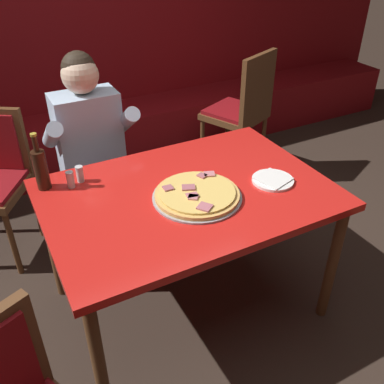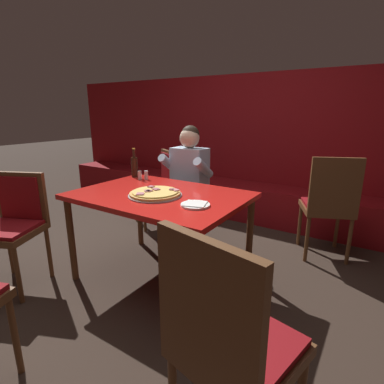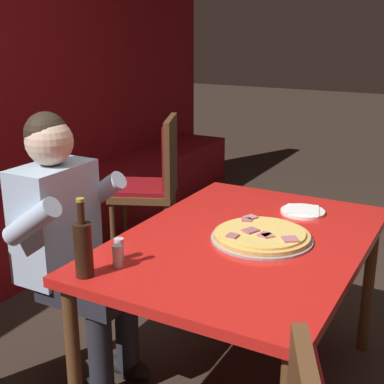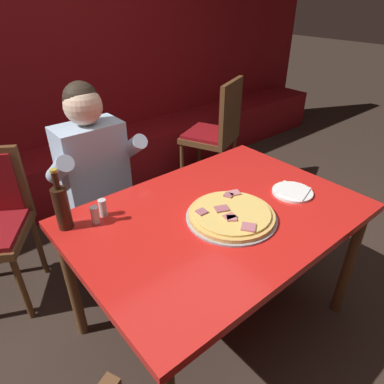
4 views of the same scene
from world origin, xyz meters
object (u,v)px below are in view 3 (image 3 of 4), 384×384
(pizza, at_px, (262,236))
(shaker_black_pepper, at_px, (119,250))
(diner_seated_blue_shirt, at_px, (71,239))
(dining_chair_far_left, at_px, (155,178))
(plate_white_paper, at_px, (303,211))
(beer_bottle, at_px, (83,247))
(main_dining_table, at_px, (244,254))
(shaker_parmesan, at_px, (117,257))

(pizza, relative_size, shaker_black_pepper, 4.96)
(diner_seated_blue_shirt, distance_m, dining_chair_far_left, 1.44)
(plate_white_paper, height_order, beer_bottle, beer_bottle)
(main_dining_table, relative_size, shaker_parmesan, 16.02)
(shaker_black_pepper, bearing_deg, diner_seated_blue_shirt, 65.61)
(plate_white_paper, distance_m, shaker_parmesan, 1.00)
(pizza, bearing_deg, beer_bottle, 145.29)
(pizza, height_order, beer_bottle, beer_bottle)
(beer_bottle, relative_size, shaker_parmesan, 3.40)
(plate_white_paper, bearing_deg, shaker_parmesan, 155.19)
(shaker_parmesan, height_order, diner_seated_blue_shirt, diner_seated_blue_shirt)
(beer_bottle, xyz_separation_m, diner_seated_blue_shirt, (0.36, 0.38, -0.17))
(diner_seated_blue_shirt, xyz_separation_m, dining_chair_far_left, (1.37, 0.43, -0.11))
(diner_seated_blue_shirt, bearing_deg, beer_bottle, -133.09)
(plate_white_paper, xyz_separation_m, diner_seated_blue_shirt, (-0.67, 0.86, -0.07))
(shaker_parmesan, height_order, shaker_black_pepper, same)
(main_dining_table, relative_size, shaker_black_pepper, 16.02)
(shaker_parmesan, relative_size, dining_chair_far_left, 0.08)
(shaker_black_pepper, bearing_deg, dining_chair_far_left, 28.38)
(beer_bottle, height_order, shaker_parmesan, beer_bottle)
(main_dining_table, relative_size, diner_seated_blue_shirt, 1.08)
(shaker_black_pepper, distance_m, dining_chair_far_left, 1.78)
(main_dining_table, relative_size, pizza, 3.23)
(dining_chair_far_left, bearing_deg, pizza, -131.67)
(beer_bottle, distance_m, diner_seated_blue_shirt, 0.55)
(beer_bottle, relative_size, shaker_black_pepper, 3.40)
(shaker_parmesan, xyz_separation_m, diner_seated_blue_shirt, (0.24, 0.44, -0.10))
(shaker_black_pepper, xyz_separation_m, diner_seated_blue_shirt, (0.19, 0.41, -0.10))
(pizza, distance_m, dining_chair_far_left, 1.67)
(shaker_parmesan, distance_m, diner_seated_blue_shirt, 0.51)
(pizza, bearing_deg, shaker_parmesan, 143.45)
(beer_bottle, xyz_separation_m, shaker_black_pepper, (0.17, -0.03, -0.07))
(main_dining_table, bearing_deg, plate_white_paper, -15.94)
(main_dining_table, relative_size, beer_bottle, 4.72)
(beer_bottle, distance_m, dining_chair_far_left, 1.93)
(shaker_black_pepper, bearing_deg, pizza, -42.12)
(shaker_black_pepper, bearing_deg, plate_white_paper, -27.89)
(plate_white_paper, height_order, dining_chair_far_left, dining_chair_far_left)
(diner_seated_blue_shirt, relative_size, dining_chair_far_left, 1.24)
(plate_white_paper, xyz_separation_m, dining_chair_far_left, (0.70, 1.29, -0.19))
(pizza, distance_m, beer_bottle, 0.76)
(shaker_parmesan, height_order, dining_chair_far_left, dining_chair_far_left)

